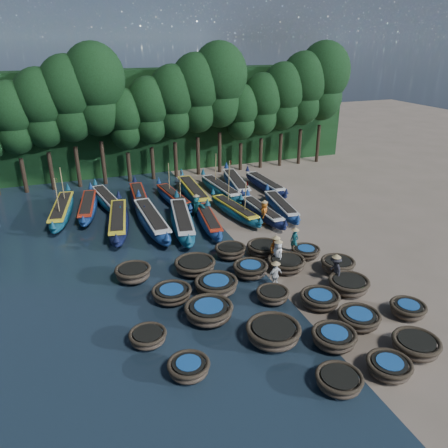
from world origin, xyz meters
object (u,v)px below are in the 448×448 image
object	(u,v)px
coracle_20	(133,273)
fisherman_3	(335,270)
coracle_8	(359,318)
coracle_16	(216,285)
long_boat_4	(182,221)
coracle_23	(264,248)
coracle_14	(349,285)
fisherman_5	(196,206)
coracle_21	(195,266)
long_boat_11	(107,200)
long_boat_10	(88,207)
fisherman_2	(276,250)
fisherman_1	(295,240)
coracle_11	(209,311)
long_boat_12	(140,198)
long_boat_13	(173,198)
long_boat_15	(220,189)
long_boat_2	(118,221)
coracle_19	(338,265)
fisherman_6	(264,212)
fisherman_4	(275,274)
long_boat_14	(193,192)
coracle_9	(408,309)
coracle_13	(320,299)
coracle_17	(250,269)
long_boat_8	(281,206)
long_boat_17	(265,184)
coracle_24	(306,252)
coracle_2	(339,381)
long_boat_16	(236,183)
coracle_6	(273,333)
coracle_18	(286,263)
long_boat_3	(152,220)
coracle_5	(189,368)
long_boat_6	(235,210)
long_boat_9	(62,210)
coracle_15	(172,294)
long_boat_5	(209,220)
coracle_12	(273,295)
coracle_10	(148,337)
coracle_7	(334,338)
coracle_3	(389,367)

from	to	relation	value
coracle_20	fisherman_3	world-z (taller)	fisherman_3
coracle_8	coracle_16	size ratio (longest dim) A/B	0.95
long_boat_4	coracle_23	bearing A→B (deg)	-47.47
coracle_14	fisherman_5	world-z (taller)	fisherman_5
coracle_21	long_boat_11	world-z (taller)	long_boat_11
long_boat_10	fisherman_2	size ratio (longest dim) A/B	3.96
coracle_21	fisherman_1	distance (m)	6.72
coracle_11	long_boat_12	size ratio (longest dim) A/B	0.34
long_boat_13	long_boat_15	distance (m)	4.47
long_boat_2	fisherman_1	bearing A→B (deg)	-29.49
coracle_16	coracle_19	bearing A→B (deg)	-3.13
long_boat_10	fisherman_6	distance (m)	13.84
coracle_23	fisherman_4	bearing A→B (deg)	-106.58
long_boat_11	long_boat_14	distance (m)	7.16
coracle_9	coracle_13	size ratio (longest dim) A/B	0.87
fisherman_1	coracle_17	bearing A→B (deg)	-85.43
long_boat_8	fisherman_6	bearing A→B (deg)	-137.40
long_boat_17	coracle_21	bearing A→B (deg)	-133.00
coracle_24	coracle_2	bearing A→B (deg)	-113.71
long_boat_12	fisherman_2	world-z (taller)	fisherman_2
coracle_20	long_boat_15	xyz separation A→B (m)	(9.71, 12.11, 0.07)
coracle_14	coracle_24	world-z (taller)	coracle_14
coracle_8	coracle_16	world-z (taller)	coracle_16
coracle_13	long_boat_2	world-z (taller)	long_boat_2
coracle_8	long_boat_16	xyz separation A→B (m)	(2.08, 20.97, 0.19)
long_boat_4	long_boat_11	size ratio (longest dim) A/B	1.15
coracle_6	long_boat_4	distance (m)	13.86
coracle_18	long_boat_2	world-z (taller)	long_boat_2
long_boat_3	long_boat_14	size ratio (longest dim) A/B	1.02
coracle_13	coracle_16	world-z (taller)	coracle_16
long_boat_13	long_boat_3	bearing A→B (deg)	-128.98
long_boat_13	coracle_5	bearing A→B (deg)	-109.52
long_boat_8	long_boat_10	bearing A→B (deg)	167.62
long_boat_6	fisherman_1	bearing A→B (deg)	-88.87
coracle_5	long_boat_9	size ratio (longest dim) A/B	0.24
coracle_15	fisherman_2	bearing A→B (deg)	14.24
coracle_11	long_boat_3	xyz separation A→B (m)	(-0.29, 12.11, 0.14)
long_boat_2	fisherman_4	size ratio (longest dim) A/B	4.91
fisherman_6	long_boat_12	bearing A→B (deg)	-111.91
long_boat_17	long_boat_5	bearing A→B (deg)	-143.36
coracle_5	long_boat_2	world-z (taller)	long_boat_2
coracle_12	coracle_21	bearing A→B (deg)	123.86
coracle_6	coracle_9	bearing A→B (deg)	-4.60
coracle_5	fisherman_6	distance (m)	16.54
coracle_10	coracle_23	xyz separation A→B (m)	(8.70, 6.20, 0.06)
coracle_7	coracle_5	bearing A→B (deg)	176.04
coracle_23	long_boat_11	xyz separation A→B (m)	(-8.31, 12.40, 0.11)
long_boat_6	fisherman_2	size ratio (longest dim) A/B	3.76
coracle_23	long_boat_6	xyz separation A→B (m)	(0.64, 6.63, 0.09)
coracle_3	coracle_10	xyz separation A→B (m)	(-8.86, 5.42, -0.03)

